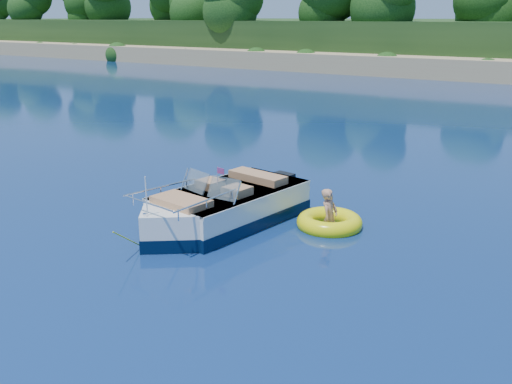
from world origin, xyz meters
TOP-DOWN VIEW (x-y plane):
  - ground at (0.00, 0.00)m, footprint 160.00×160.00m
  - motorboat at (0.95, 1.69)m, footprint 2.33×5.17m
  - tow_tube at (3.01, 2.91)m, footprint 1.57×1.57m
  - boy at (3.04, 2.87)m, footprint 0.37×0.74m

SIDE VIEW (x-z plane):
  - ground at x=0.00m, z-range 0.00..0.00m
  - boy at x=3.04m, z-range -0.71..0.71m
  - tow_tube at x=3.01m, z-range -0.09..0.29m
  - motorboat at x=0.95m, z-range -0.53..1.20m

